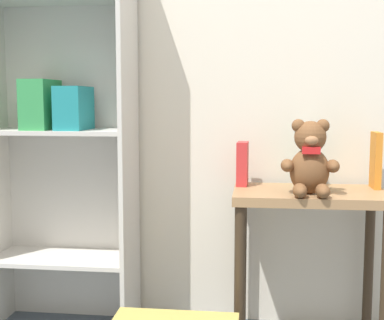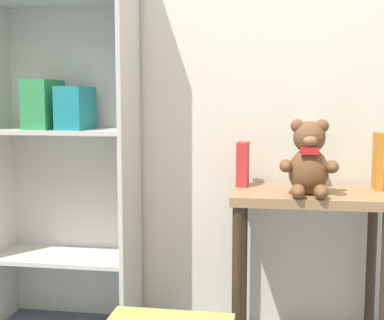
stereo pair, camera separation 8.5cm
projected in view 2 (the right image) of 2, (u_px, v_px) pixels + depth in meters
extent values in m
cube|color=silver|center=(271.00, 36.00, 2.27)|extent=(4.80, 0.06, 2.50)
cube|color=beige|center=(129.00, 132.00, 2.21)|extent=(0.02, 0.30, 1.70)
cube|color=beige|center=(74.00, 129.00, 2.39)|extent=(0.61, 0.02, 1.70)
cube|color=beige|center=(65.00, 256.00, 2.32)|extent=(0.58, 0.27, 0.02)
cube|color=beige|center=(61.00, 131.00, 2.25)|extent=(0.58, 0.27, 0.02)
cube|color=#33934C|center=(43.00, 105.00, 2.24)|extent=(0.11, 0.21, 0.21)
cube|color=teal|center=(76.00, 108.00, 2.22)|extent=(0.11, 0.21, 0.18)
cube|color=#9E754C|center=(309.00, 196.00, 2.06)|extent=(0.59, 0.36, 0.04)
cylinder|color=#37291A|center=(237.00, 284.00, 1.99)|extent=(0.04, 0.04, 0.59)
cylinder|color=#37291A|center=(243.00, 260.00, 2.29)|extent=(0.04, 0.04, 0.59)
cylinder|color=#37291A|center=(371.00, 266.00, 2.20)|extent=(0.04, 0.04, 0.59)
ellipsoid|color=brown|center=(308.00, 172.00, 1.98)|extent=(0.15, 0.11, 0.17)
sphere|color=brown|center=(309.00, 137.00, 1.97)|extent=(0.12, 0.12, 0.12)
sphere|color=brown|center=(297.00, 126.00, 1.97)|extent=(0.05, 0.05, 0.05)
sphere|color=brown|center=(322.00, 126.00, 1.96)|extent=(0.05, 0.05, 0.05)
ellipsoid|color=#9B6842|center=(310.00, 141.00, 1.92)|extent=(0.05, 0.04, 0.04)
ellipsoid|color=brown|center=(286.00, 166.00, 1.98)|extent=(0.05, 0.10, 0.05)
ellipsoid|color=brown|center=(332.00, 167.00, 1.95)|extent=(0.05, 0.10, 0.05)
ellipsoid|color=brown|center=(298.00, 191.00, 1.91)|extent=(0.05, 0.10, 0.05)
ellipsoid|color=brown|center=(321.00, 192.00, 1.90)|extent=(0.05, 0.10, 0.05)
cube|color=red|center=(310.00, 151.00, 1.93)|extent=(0.07, 0.02, 0.03)
cube|color=red|center=(243.00, 164.00, 2.19)|extent=(0.05, 0.10, 0.18)
cube|color=teal|center=(309.00, 155.00, 2.14)|extent=(0.03, 0.13, 0.26)
cube|color=orange|center=(378.00, 161.00, 2.10)|extent=(0.03, 0.11, 0.22)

